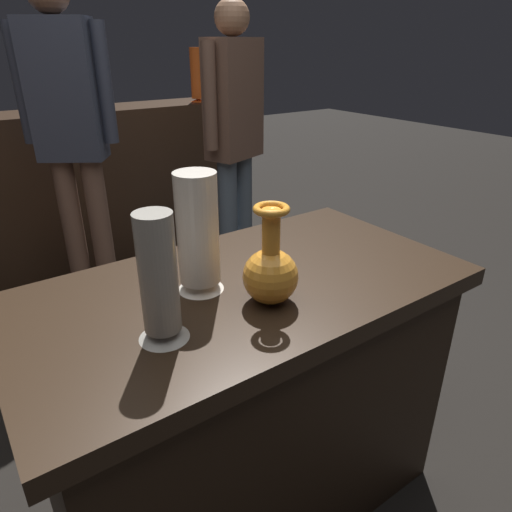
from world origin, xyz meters
TOP-DOWN VIEW (x-y plane):
  - ground_plane at (0.00, 0.00)m, footprint 14.00×14.00m
  - display_plinth at (0.00, 0.00)m, footprint 1.20×0.64m
  - back_display_shelf at (0.00, 2.20)m, footprint 2.60×0.40m
  - vase_centerpiece at (-0.00, -0.11)m, footprint 0.13×0.13m
  - vase_tall_behind at (-0.11, 0.04)m, footprint 0.12×0.12m
  - vase_left_accent at (-0.28, -0.11)m, footprint 0.11×0.11m
  - shelf_vase_far_right at (1.04, 2.12)m, footprint 0.11×0.11m
  - visitor_center_back at (0.01, 1.57)m, footprint 0.40×0.33m
  - visitor_near_right at (0.82, 1.31)m, footprint 0.45×0.28m

SIDE VIEW (x-z plane):
  - ground_plane at x=0.00m, z-range 0.00..0.00m
  - display_plinth at x=0.00m, z-range 0.00..0.80m
  - back_display_shelf at x=0.00m, z-range 0.00..0.99m
  - vase_centerpiece at x=0.00m, z-range 0.76..1.01m
  - visitor_near_right at x=0.82m, z-range 0.14..1.72m
  - vase_left_accent at x=-0.28m, z-range 0.79..1.07m
  - vase_tall_behind at x=-0.11m, z-range 0.80..1.10m
  - visitor_center_back at x=0.01m, z-range 0.15..1.83m
  - shelf_vase_far_right at x=1.04m, z-range 0.99..1.34m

